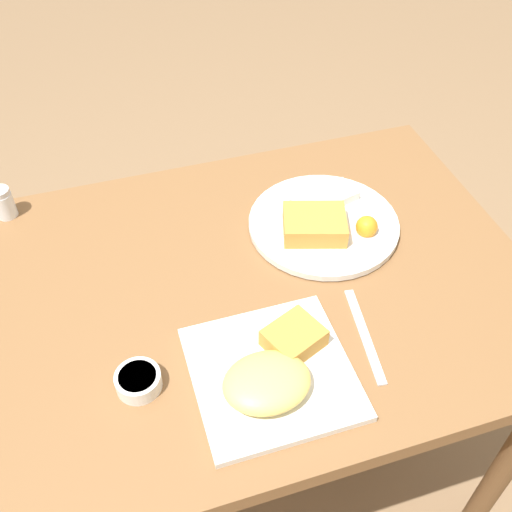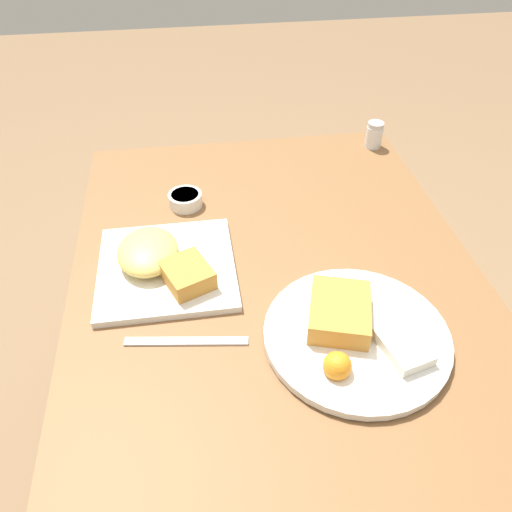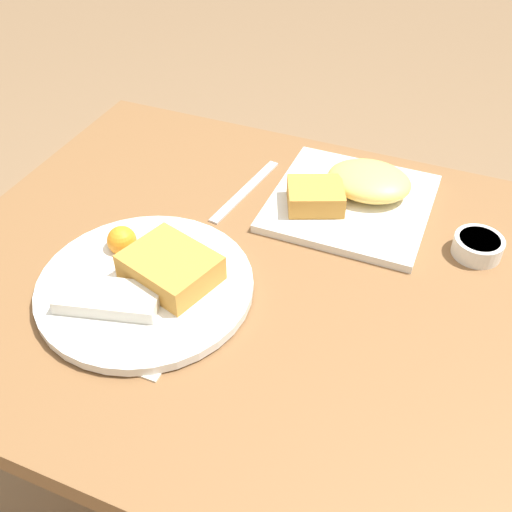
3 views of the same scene
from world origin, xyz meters
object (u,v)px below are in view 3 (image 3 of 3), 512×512
at_px(plate_square_near, 353,194).
at_px(sauce_ramekin, 478,246).
at_px(plate_oval_far, 147,281).
at_px(butter_knife, 245,191).

bearing_deg(plate_square_near, sauce_ramekin, 166.14).
bearing_deg(plate_square_near, plate_oval_far, 55.64).
distance_m(plate_square_near, sauce_ramekin, 0.21).
bearing_deg(butter_knife, sauce_ramekin, 95.76).
bearing_deg(plate_oval_far, sauce_ramekin, -148.43).
relative_size(plate_oval_far, sauce_ramekin, 4.13).
height_order(plate_square_near, sauce_ramekin, plate_square_near).
distance_m(plate_oval_far, butter_knife, 0.28).
xyz_separation_m(plate_oval_far, butter_knife, (-0.03, -0.27, -0.02)).
distance_m(plate_square_near, butter_knife, 0.18).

